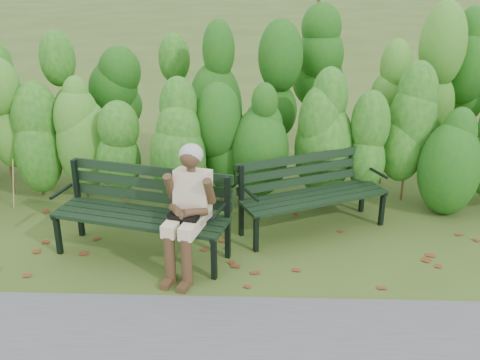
{
  "coord_description": "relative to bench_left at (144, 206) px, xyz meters",
  "views": [
    {
      "loc": [
        0.21,
        -5.69,
        3.22
      ],
      "look_at": [
        0.0,
        0.35,
        0.75
      ],
      "focal_mm": 42.0,
      "sensor_mm": 36.0,
      "label": 1
    }
  ],
  "objects": [
    {
      "name": "seated_woman",
      "position": [
        0.54,
        -0.35,
        0.21
      ],
      "size": [
        0.57,
        0.84,
        1.39
      ],
      "color": "beige",
      "rests_on": "ground"
    },
    {
      "name": "leaf_litter",
      "position": [
        0.78,
        0.15,
        -0.57
      ],
      "size": [
        5.63,
        2.19,
        0.01
      ],
      "color": "maroon",
      "rests_on": "ground"
    },
    {
      "name": "ground",
      "position": [
        1.06,
        0.03,
        -0.58
      ],
      "size": [
        80.0,
        80.0,
        0.0
      ],
      "primitive_type": "plane",
      "color": "#304616"
    },
    {
      "name": "hedge_band",
      "position": [
        1.06,
        1.89,
        0.68
      ],
      "size": [
        11.04,
        1.67,
        2.42
      ],
      "color": "#47381E",
      "rests_on": "ground"
    },
    {
      "name": "bench_right",
      "position": [
        1.91,
        0.69,
        -0.04
      ],
      "size": [
        1.9,
        1.3,
        0.91
      ],
      "color": "black",
      "rests_on": "ground"
    },
    {
      "name": "bench_left",
      "position": [
        0.0,
        0.0,
        0.0
      ],
      "size": [
        2.06,
        1.11,
        0.98
      ],
      "color": "black",
      "rests_on": "ground"
    }
  ]
}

